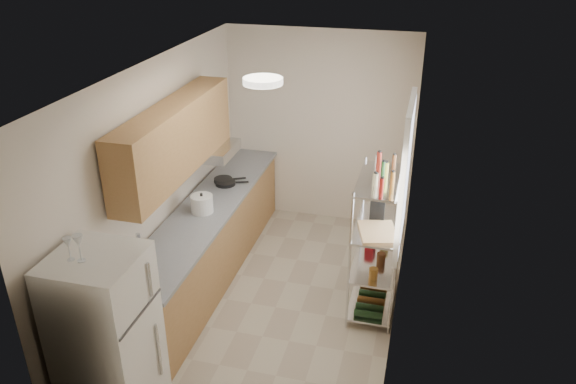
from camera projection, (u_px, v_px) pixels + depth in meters
name	position (u px, v px, depth m)	size (l,w,h in m)	color
room	(274.00, 200.00, 5.52)	(2.52, 4.42, 2.62)	#B1A58F
counter_run	(209.00, 240.00, 6.48)	(0.63, 3.51, 0.90)	#A97B48
upper_cabinets	(175.00, 139.00, 5.62)	(0.33, 2.20, 0.72)	#A97B48
range_hood	(212.00, 150.00, 6.49)	(0.50, 0.60, 0.12)	#B7BABC
window	(405.00, 176.00, 5.44)	(0.06, 1.00, 1.46)	white
bakers_rack	(379.00, 216.00, 5.63)	(0.45, 0.90, 1.73)	silver
ceiling_dome	(263.00, 81.00, 4.70)	(0.34, 0.34, 0.06)	white
refrigerator	(108.00, 342.00, 4.41)	(0.65, 0.65, 1.59)	white
wine_glass_a	(69.00, 249.00, 3.99)	(0.07, 0.07, 0.18)	silver
wine_glass_b	(79.00, 248.00, 3.97)	(0.08, 0.08, 0.21)	silver
rice_cooker	(202.00, 204.00, 6.12)	(0.24, 0.24, 0.20)	white
frying_pan_large	(225.00, 183.00, 6.78)	(0.24, 0.24, 0.04)	black
frying_pan_small	(223.00, 180.00, 6.86)	(0.22, 0.22, 0.05)	black
cutting_board	(378.00, 232.00, 5.50)	(0.35, 0.45, 0.03)	tan
espresso_machine	(378.00, 206.00, 5.76)	(0.15, 0.22, 0.26)	black
storage_bag	(371.00, 242.00, 6.09)	(0.10, 0.13, 0.15)	maroon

